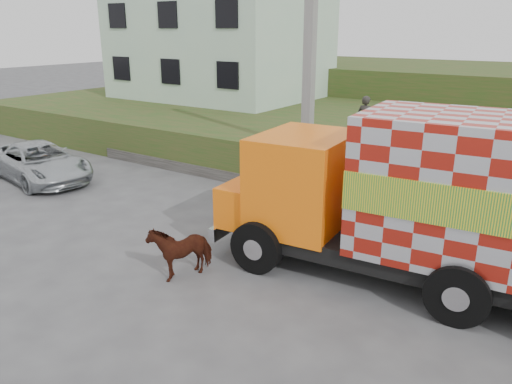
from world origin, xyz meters
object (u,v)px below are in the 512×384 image
Objects in this scene: utility_pole at (309,64)px; cargo_truck at (429,200)px; suv at (39,162)px; pedestrian at (365,120)px; cow at (181,249)px.

cargo_truck is at bearing -38.88° from utility_pole.
suv is 11.29m from pedestrian.
cargo_truck is 5.27m from cow.
cargo_truck is 6.05× the size of cow.
utility_pole is 6.80m from cargo_truck.
cargo_truck reaches higher than suv.
suv is (-13.37, -0.07, -1.20)m from cargo_truck.
cargo_truck reaches higher than pedestrian.
utility_pole is at bearing 113.46° from cow.
pedestrian is at bearing -50.06° from suv.
cargo_truck is at bearing 48.00° from cow.
utility_pole is 5.12× the size of pedestrian.
utility_pole reaches higher than cargo_truck.
suv is 3.02× the size of pedestrian.
cargo_truck is at bearing -80.04° from suv.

